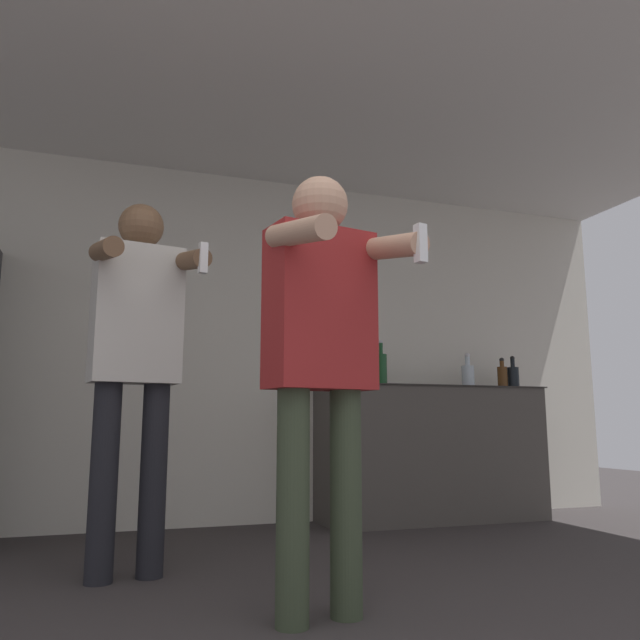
{
  "coord_description": "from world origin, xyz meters",
  "views": [
    {
      "loc": [
        -0.57,
        -1.42,
        0.7
      ],
      "look_at": [
        0.2,
        0.83,
        1.1
      ],
      "focal_mm": 35.0,
      "sensor_mm": 36.0,
      "label": 1
    }
  ],
  "objects_px": {
    "bottle_green_wine": "(381,368)",
    "bottle_red_label": "(513,376)",
    "bottle_clear_vodka": "(502,376)",
    "bottle_dark_rum": "(368,368)",
    "bottle_tall_gin": "(468,375)",
    "person_woman_foreground": "(322,340)",
    "person_man_side": "(136,346)"
  },
  "relations": [
    {
      "from": "bottle_tall_gin",
      "to": "bottle_red_label",
      "type": "bearing_deg",
      "value": -0.0
    },
    {
      "from": "bottle_tall_gin",
      "to": "bottle_green_wine",
      "type": "height_order",
      "value": "bottle_green_wine"
    },
    {
      "from": "bottle_green_wine",
      "to": "person_man_side",
      "type": "distance_m",
      "value": 2.08
    },
    {
      "from": "bottle_red_label",
      "to": "person_man_side",
      "type": "distance_m",
      "value": 3.1
    },
    {
      "from": "bottle_clear_vodka",
      "to": "bottle_dark_rum",
      "type": "bearing_deg",
      "value": 180.0
    },
    {
      "from": "bottle_red_label",
      "to": "bottle_green_wine",
      "type": "height_order",
      "value": "bottle_green_wine"
    },
    {
      "from": "bottle_tall_gin",
      "to": "person_woman_foreground",
      "type": "xyz_separation_m",
      "value": [
        -1.85,
        -1.94,
        -0.06
      ]
    },
    {
      "from": "bottle_tall_gin",
      "to": "bottle_red_label",
      "type": "distance_m",
      "value": 0.41
    },
    {
      "from": "bottle_red_label",
      "to": "bottle_tall_gin",
      "type": "bearing_deg",
      "value": 180.0
    },
    {
      "from": "person_woman_foreground",
      "to": "bottle_clear_vodka",
      "type": "bearing_deg",
      "value": 41.86
    },
    {
      "from": "person_woman_foreground",
      "to": "person_man_side",
      "type": "relative_size",
      "value": 0.94
    },
    {
      "from": "bottle_clear_vodka",
      "to": "bottle_green_wine",
      "type": "distance_m",
      "value": 1.04
    },
    {
      "from": "bottle_red_label",
      "to": "person_man_side",
      "type": "height_order",
      "value": "person_man_side"
    },
    {
      "from": "bottle_tall_gin",
      "to": "person_woman_foreground",
      "type": "distance_m",
      "value": 2.68
    },
    {
      "from": "bottle_clear_vodka",
      "to": "person_man_side",
      "type": "xyz_separation_m",
      "value": [
        -2.81,
        -1.08,
        -0.0
      ]
    },
    {
      "from": "bottle_red_label",
      "to": "bottle_green_wine",
      "type": "xyz_separation_m",
      "value": [
        -1.14,
        0.0,
        0.03
      ]
    },
    {
      "from": "bottle_dark_rum",
      "to": "person_man_side",
      "type": "xyz_separation_m",
      "value": [
        -1.66,
        -1.08,
        -0.03
      ]
    },
    {
      "from": "bottle_tall_gin",
      "to": "bottle_green_wine",
      "type": "bearing_deg",
      "value": 180.0
    },
    {
      "from": "bottle_tall_gin",
      "to": "bottle_clear_vodka",
      "type": "relative_size",
      "value": 1.1
    },
    {
      "from": "bottle_clear_vodka",
      "to": "bottle_red_label",
      "type": "distance_m",
      "value": 0.1
    },
    {
      "from": "bottle_green_wine",
      "to": "bottle_red_label",
      "type": "bearing_deg",
      "value": -0.0
    },
    {
      "from": "bottle_tall_gin",
      "to": "person_woman_foreground",
      "type": "bearing_deg",
      "value": -133.7
    },
    {
      "from": "bottle_dark_rum",
      "to": "person_man_side",
      "type": "height_order",
      "value": "person_man_side"
    },
    {
      "from": "bottle_red_label",
      "to": "person_woman_foreground",
      "type": "height_order",
      "value": "person_woman_foreground"
    },
    {
      "from": "bottle_clear_vodka",
      "to": "bottle_dark_rum",
      "type": "height_order",
      "value": "bottle_dark_rum"
    },
    {
      "from": "bottle_dark_rum",
      "to": "person_man_side",
      "type": "relative_size",
      "value": 0.17
    },
    {
      "from": "bottle_green_wine",
      "to": "bottle_clear_vodka",
      "type": "bearing_deg",
      "value": -0.0
    },
    {
      "from": "bottle_dark_rum",
      "to": "person_woman_foreground",
      "type": "distance_m",
      "value": 2.19
    },
    {
      "from": "bottle_red_label",
      "to": "bottle_green_wine",
      "type": "distance_m",
      "value": 1.14
    },
    {
      "from": "bottle_tall_gin",
      "to": "bottle_red_label",
      "type": "xyz_separation_m",
      "value": [
        0.41,
        -0.0,
        -0.0
      ]
    },
    {
      "from": "bottle_tall_gin",
      "to": "person_man_side",
      "type": "distance_m",
      "value": 2.72
    },
    {
      "from": "bottle_dark_rum",
      "to": "person_man_side",
      "type": "bearing_deg",
      "value": -146.99
    }
  ]
}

